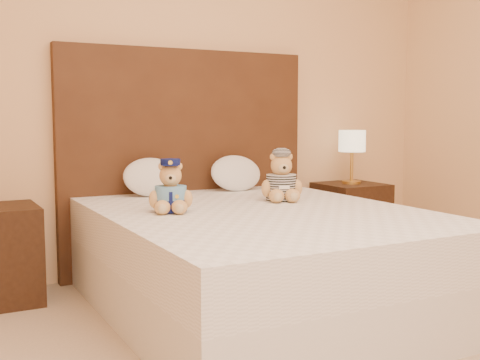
# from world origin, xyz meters

# --- Properties ---
(bed) EXTENTS (1.60, 2.00, 0.55)m
(bed) POSITION_xyz_m (0.00, 1.20, 0.28)
(bed) COLOR white
(bed) RESTS_ON ground
(headboard) EXTENTS (1.75, 0.08, 1.50)m
(headboard) POSITION_xyz_m (0.00, 2.21, 0.75)
(headboard) COLOR #452614
(headboard) RESTS_ON ground
(nightstand_right) EXTENTS (0.45, 0.45, 0.55)m
(nightstand_right) POSITION_xyz_m (1.25, 2.00, 0.28)
(nightstand_right) COLOR #321D10
(nightstand_right) RESTS_ON ground
(lamp) EXTENTS (0.20, 0.20, 0.40)m
(lamp) POSITION_xyz_m (1.25, 2.00, 0.85)
(lamp) COLOR gold
(lamp) RESTS_ON nightstand_right
(teddy_police) EXTENTS (0.31, 0.30, 0.28)m
(teddy_police) POSITION_xyz_m (-0.45, 1.36, 0.69)
(teddy_police) COLOR tan
(teddy_police) RESTS_ON bed
(teddy_prisoner) EXTENTS (0.33, 0.32, 0.29)m
(teddy_prisoner) POSITION_xyz_m (0.29, 1.45, 0.70)
(teddy_prisoner) COLOR tan
(teddy_prisoner) RESTS_ON bed
(pillow_left) EXTENTS (0.37, 0.24, 0.26)m
(pillow_left) POSITION_xyz_m (-0.32, 2.03, 0.68)
(pillow_left) COLOR white
(pillow_left) RESTS_ON bed
(pillow_right) EXTENTS (0.37, 0.24, 0.26)m
(pillow_right) POSITION_xyz_m (0.29, 2.03, 0.68)
(pillow_right) COLOR white
(pillow_right) RESTS_ON bed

